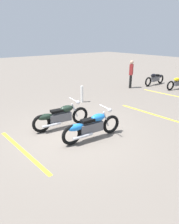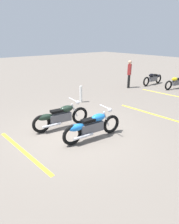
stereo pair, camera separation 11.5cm
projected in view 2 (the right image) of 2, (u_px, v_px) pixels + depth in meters
name	position (u px, v px, depth m)	size (l,w,h in m)	color
ground_plane	(75.00, 133.00, 7.21)	(60.00, 60.00, 0.00)	slate
motorcycle_bright_foreground	(91.00, 126.00, 6.65)	(2.23, 0.62, 1.04)	black
motorcycle_dark_foreground	(60.00, 117.00, 7.46)	(2.23, 0.62, 1.04)	black
motorcycle_row_right	(177.00, 82.00, 13.29)	(2.02, 0.48, 0.77)	black
motorcycle_row_far_right	(153.00, 78.00, 14.46)	(2.14, 0.27, 0.81)	black
bystander_near_row	(129.00, 73.00, 13.33)	(0.31, 0.29, 1.80)	black
bollard_post	(81.00, 94.00, 10.50)	(0.14, 0.14, 0.86)	white
parking_stripe_near	(23.00, 151.00, 6.08)	(3.20, 0.12, 0.01)	yellow
parking_stripe_mid	(150.00, 113.00, 9.07)	(3.20, 0.12, 0.01)	yellow
parking_stripe_far	(166.00, 94.00, 12.13)	(3.20, 0.12, 0.01)	yellow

